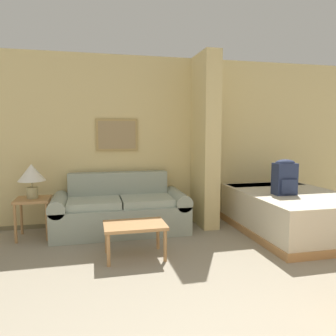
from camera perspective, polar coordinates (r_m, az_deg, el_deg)
wall_back at (r=5.25m, az=-3.18°, el=4.72°), size 7.00×0.16×2.60m
wall_partition_pillar at (r=5.05m, az=6.46°, el=4.69°), size 0.24×0.71×2.60m
couch at (r=4.84m, az=-8.28°, el=-7.33°), size 1.93×0.84×0.83m
coffee_table at (r=3.83m, az=-5.80°, el=-10.34°), size 0.70×0.48×0.40m
side_table at (r=4.83m, az=-22.44°, el=-5.96°), size 0.45×0.45×0.55m
table_lamp at (r=4.76m, az=-22.66°, el=-1.05°), size 0.36×0.36×0.47m
bed at (r=5.07m, az=20.63°, el=-7.15°), size 1.41×1.98×0.58m
backpack at (r=4.76m, az=19.67°, el=-1.41°), size 0.30×0.22×0.49m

